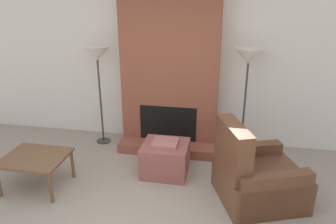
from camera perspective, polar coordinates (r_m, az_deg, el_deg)
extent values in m
cube|color=silver|center=(5.50, 0.83, 7.97)|extent=(8.16, 0.06, 2.60)
cube|color=brown|center=(5.28, 0.40, 7.41)|extent=(1.55, 0.40, 2.60)
cube|color=brown|center=(5.37, -0.34, -6.33)|extent=(1.55, 0.35, 0.16)
cube|color=black|center=(5.36, -0.01, -2.01)|extent=(0.93, 0.02, 0.58)
cube|color=#8C4C47|center=(4.76, -0.47, -8.10)|extent=(0.65, 0.60, 0.45)
cube|color=#A56660|center=(4.64, -0.48, -5.38)|extent=(0.36, 0.33, 0.05)
cube|color=brown|center=(4.39, 15.61, -11.93)|extent=(1.23, 1.19, 0.43)
cube|color=brown|center=(4.09, 11.06, -9.05)|extent=(0.45, 0.77, 1.05)
cube|color=brown|center=(4.07, 17.95, -13.76)|extent=(0.88, 0.45, 0.59)
cube|color=brown|center=(4.63, 13.77, -8.72)|extent=(0.88, 0.45, 0.59)
cube|color=brown|center=(4.69, -22.18, -7.39)|extent=(0.80, 0.68, 0.04)
cylinder|color=brown|center=(4.41, -19.75, -12.40)|extent=(0.04, 0.04, 0.42)
cylinder|color=brown|center=(5.20, -23.51, -7.58)|extent=(0.04, 0.04, 0.42)
cylinder|color=brown|center=(4.85, -16.29, -8.70)|extent=(0.04, 0.04, 0.42)
cylinder|color=#333333|center=(5.87, -11.13, -4.95)|extent=(0.24, 0.24, 0.02)
cylinder|color=#333333|center=(5.60, -11.65, 1.69)|extent=(0.03, 0.03, 1.42)
cone|color=silver|center=(5.39, -12.29, 9.99)|extent=(0.43, 0.43, 0.22)
cylinder|color=#333333|center=(5.51, 12.47, -6.90)|extent=(0.24, 0.24, 0.02)
cylinder|color=#333333|center=(5.21, 13.11, 0.35)|extent=(0.03, 0.03, 1.47)
cone|color=silver|center=(4.98, 13.91, 9.49)|extent=(0.43, 0.43, 0.22)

